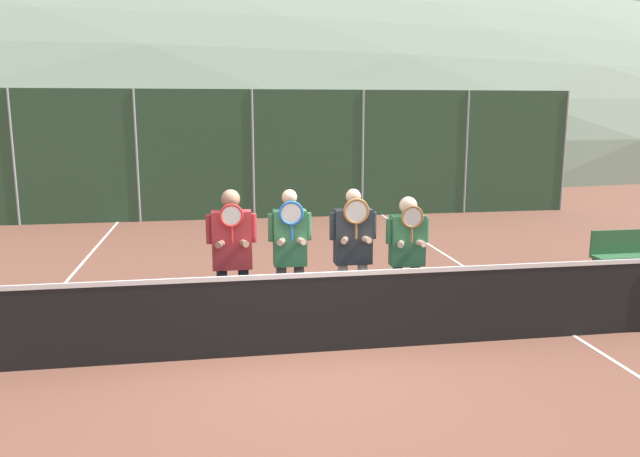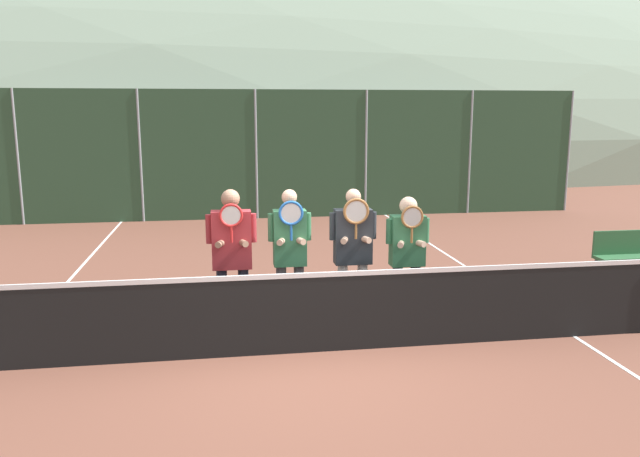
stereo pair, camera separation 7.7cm
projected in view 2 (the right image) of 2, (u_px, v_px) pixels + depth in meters
name	position (u px, v px, depth m)	size (l,w,h in m)	color
ground_plane	(302.00, 353.00, 7.32)	(120.00, 120.00, 0.00)	brown
hill_distant	(232.00, 142.00, 55.93)	(131.51, 73.06, 25.57)	slate
clubhouse_building	(262.00, 139.00, 23.39)	(15.51, 5.50, 3.39)	beige
fence_back	(256.00, 155.00, 16.08)	(17.47, 0.06, 3.32)	gray
tennis_net	(302.00, 312.00, 7.23)	(9.31, 0.09, 1.07)	gray
court_line_left_sideline	(58.00, 293.00, 9.71)	(0.05, 16.00, 0.01)	white
court_line_right_sideline	(479.00, 275.00, 10.75)	(0.05, 16.00, 0.01)	white
player_leftmost	(232.00, 251.00, 7.59)	(0.61, 0.34, 1.87)	#232838
player_center_left	(290.00, 251.00, 7.80)	(0.54, 0.34, 1.84)	#56565B
player_center_right	(353.00, 248.00, 7.90)	(0.60, 0.34, 1.84)	white
player_rightmost	(407.00, 250.00, 8.02)	(0.57, 0.34, 1.72)	black
car_far_left	(100.00, 174.00, 18.84)	(4.12, 2.01, 1.74)	#285638
car_left_of_center	(262.00, 171.00, 19.56)	(4.49, 2.09, 1.81)	#285638
car_center	(416.00, 170.00, 20.11)	(4.25, 2.05, 1.77)	maroon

